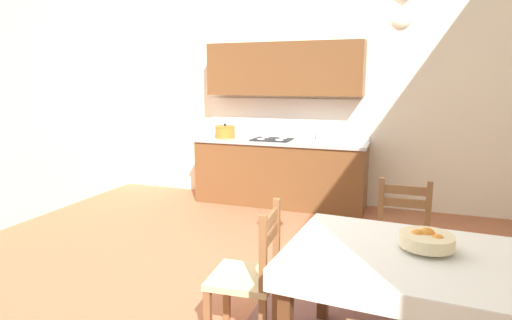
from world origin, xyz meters
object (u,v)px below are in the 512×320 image
(kitchen_cabinetry, at_px, (281,143))
(dining_table, at_px, (406,274))
(fruit_bowl, at_px, (426,240))
(dining_chair_kitchen_side, at_px, (402,244))
(dining_chair_tv_side, at_px, (249,277))

(kitchen_cabinetry, relative_size, dining_table, 1.69)
(dining_table, relative_size, fruit_bowl, 4.63)
(kitchen_cabinetry, relative_size, dining_chair_kitchen_side, 2.52)
(kitchen_cabinetry, relative_size, dining_chair_tv_side, 2.52)
(dining_table, distance_m, dining_chair_kitchen_side, 0.98)
(dining_table, bearing_deg, dining_chair_kitchen_side, 91.90)
(dining_chair_tv_side, bearing_deg, fruit_bowl, 2.82)
(dining_table, distance_m, dining_chair_tv_side, 0.97)
(dining_chair_tv_side, bearing_deg, kitchen_cabinetry, 102.93)
(dining_chair_kitchen_side, bearing_deg, fruit_bowl, -81.69)
(dining_table, bearing_deg, kitchen_cabinetry, 117.87)
(fruit_bowl, bearing_deg, dining_table, -140.52)
(dining_table, xyz_separation_m, dining_chair_tv_side, (-0.95, 0.03, -0.19))
(fruit_bowl, bearing_deg, dining_chair_kitchen_side, 98.31)
(kitchen_cabinetry, height_order, fruit_bowl, kitchen_cabinetry)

